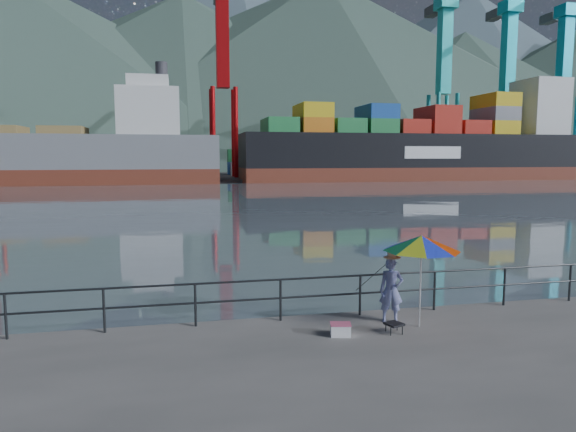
# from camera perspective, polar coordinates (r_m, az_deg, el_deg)

# --- Properties ---
(harbor_water) EXTENTS (500.00, 280.00, 0.00)m
(harbor_water) POSITION_cam_1_polar(r_m,az_deg,el_deg) (140.06, -10.81, 4.96)
(harbor_water) COLOR slate
(harbor_water) RESTS_ON ground
(far_dock) EXTENTS (200.00, 40.00, 0.40)m
(far_dock) POSITION_cam_1_polar(r_m,az_deg,el_deg) (103.90, -4.77, 4.50)
(far_dock) COLOR #514F4C
(far_dock) RESTS_ON ground
(guardrail) EXTENTS (22.00, 0.06, 1.03)m
(guardrail) POSITION_cam_1_polar(r_m,az_deg,el_deg) (12.60, 3.69, -8.95)
(guardrail) COLOR #2D3033
(guardrail) RESTS_ON ground
(mountains) EXTENTS (600.00, 332.80, 80.00)m
(mountains) POSITION_cam_1_polar(r_m,az_deg,el_deg) (224.00, -1.21, 14.80)
(mountains) COLOR #385147
(mountains) RESTS_ON ground
(port_cranes) EXTENTS (116.00, 28.00, 38.40)m
(port_cranes) POSITION_cam_1_polar(r_m,az_deg,el_deg) (100.77, 8.10, 13.50)
(port_cranes) COLOR #B21F0D
(port_cranes) RESTS_ON ground
(container_stacks) EXTENTS (58.00, 8.40, 7.80)m
(container_stacks) POSITION_cam_1_polar(r_m,az_deg,el_deg) (110.49, 7.88, 5.99)
(container_stacks) COLOR gray
(container_stacks) RESTS_ON ground
(fisherman) EXTENTS (0.64, 0.51, 1.53)m
(fisherman) POSITION_cam_1_polar(r_m,az_deg,el_deg) (12.46, 11.40, -8.09)
(fisherman) COLOR navy
(fisherman) RESTS_ON ground
(beach_umbrella) EXTENTS (2.22, 2.22, 2.13)m
(beach_umbrella) POSITION_cam_1_polar(r_m,az_deg,el_deg) (12.00, 14.62, -2.95)
(beach_umbrella) COLOR white
(beach_umbrella) RESTS_ON ground
(folding_stool) EXTENTS (0.44, 0.44, 0.23)m
(folding_stool) POSITION_cam_1_polar(r_m,az_deg,el_deg) (11.89, 11.70, -12.05)
(folding_stool) COLOR black
(folding_stool) RESTS_ON ground
(cooler_bag) EXTENTS (0.48, 0.37, 0.25)m
(cooler_bag) POSITION_cam_1_polar(r_m,az_deg,el_deg) (11.55, 5.86, -12.51)
(cooler_bag) COLOR white
(cooler_bag) RESTS_ON ground
(fishing_rod) EXTENTS (0.28, 1.52, 1.08)m
(fishing_rod) POSITION_cam_1_polar(r_m,az_deg,el_deg) (13.35, 9.18, -10.45)
(fishing_rod) COLOR black
(fishing_rod) RESTS_ON ground
(bulk_carrier) EXTENTS (56.34, 9.75, 14.50)m
(bulk_carrier) POSITION_cam_1_polar(r_m,az_deg,el_deg) (84.16, -26.06, 6.10)
(bulk_carrier) COLOR maroon
(bulk_carrier) RESTS_ON ground
(container_ship) EXTENTS (61.84, 10.31, 18.10)m
(container_ship) POSITION_cam_1_polar(r_m,az_deg,el_deg) (93.63, 15.24, 7.61)
(container_ship) COLOR maroon
(container_ship) RESTS_ON ground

